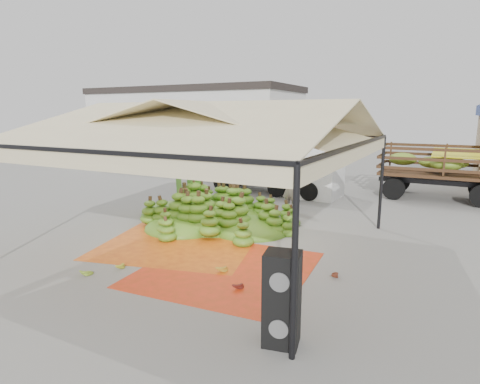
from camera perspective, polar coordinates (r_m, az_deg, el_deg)
The scene contains 17 objects.
ground at distance 11.59m, azimuth -4.37°, elevation -7.50°, with size 90.00×90.00×0.00m, color slate.
canopy_tent at distance 10.99m, azimuth -4.63°, elevation 9.03°, with size 8.10×8.10×4.00m.
building_white at distance 28.19m, azimuth -6.59°, elevation 9.05°, with size 14.30×6.30×5.40m.
tarp_left at distance 11.87m, azimuth -8.53°, elevation -7.12°, with size 4.21×4.01×0.01m, color orange.
tarp_right at distance 9.86m, azimuth -1.84°, elevation -10.85°, with size 3.83×4.03×0.01m, color red.
banana_heap at distance 13.64m, azimuth -4.10°, elevation -1.76°, with size 6.18×5.08×1.32m, color #3B7317.
hand_yellow_a at distance 9.73m, azimuth -2.80°, elevation -10.55°, with size 0.46×0.37×0.21m, color #B88924.
hand_yellow_b at distance 10.30m, azimuth -16.98°, elevation -9.84°, with size 0.42×0.34×0.19m, color gold.
hand_red_a at distance 8.85m, azimuth -0.52°, elevation -12.88°, with size 0.41×0.33×0.19m, color #5B1814.
hand_red_b at distance 9.60m, azimuth 12.84°, elevation -11.23°, with size 0.40×0.33×0.18m, color #5B2614.
hand_green at distance 10.19m, azimuth -21.00°, elevation -10.38°, with size 0.39×0.32×0.18m, color #587B19.
hanging_bunches at distance 10.92m, azimuth -6.28°, elevation 5.41°, with size 1.74×0.24×0.20m.
speaker_stack at distance 6.66m, azimuth 5.99°, elevation -14.89°, with size 0.65×0.59×1.56m.
banana_leaves at distance 14.09m, azimuth -6.95°, elevation -4.16°, with size 0.96×1.36×3.70m, color #3A7C21, non-canonical shape.
vendor at distance 15.23m, azimuth 7.25°, elevation 0.50°, with size 0.66×0.44×1.82m, color gray.
truck_left at distance 18.83m, azimuth 5.75°, elevation 3.71°, with size 6.14×2.29×2.09m.
truck_right at distance 19.48m, azimuth 30.54°, elevation 3.05°, with size 7.00×2.49×2.40m.
Camera 1 is at (5.88, -9.28, 3.69)m, focal length 30.00 mm.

